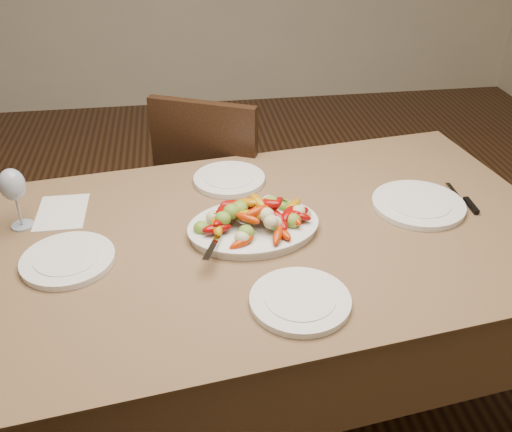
{
  "coord_description": "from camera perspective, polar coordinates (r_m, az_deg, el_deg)",
  "views": [
    {
      "loc": [
        -0.3,
        -1.48,
        1.7
      ],
      "look_at": [
        -0.09,
        -0.09,
        0.82
      ],
      "focal_mm": 40.0,
      "sensor_mm": 36.0,
      "label": 1
    }
  ],
  "objects": [
    {
      "name": "table_knife",
      "position": [
        1.97,
        19.98,
        1.55
      ],
      "size": [
        0.03,
        0.2,
        0.01
      ],
      "primitive_type": null,
      "rotation": [
        0.0,
        0.0,
        -0.05
      ],
      "color": "#9EA0A8",
      "rests_on": "dining_table"
    },
    {
      "name": "plate_left",
      "position": [
        1.65,
        -18.29,
        -4.2
      ],
      "size": [
        0.26,
        0.26,
        0.02
      ],
      "primitive_type": "cylinder",
      "color": "white",
      "rests_on": "dining_table"
    },
    {
      "name": "plate_right",
      "position": [
        1.89,
        15.91,
        1.1
      ],
      "size": [
        0.29,
        0.29,
        0.02
      ],
      "primitive_type": "cylinder",
      "color": "white",
      "rests_on": "dining_table"
    },
    {
      "name": "serving_platter",
      "position": [
        1.69,
        -0.24,
        -1.28
      ],
      "size": [
        0.41,
        0.33,
        0.02
      ],
      "primitive_type": "ellipsoid",
      "rotation": [
        0.0,
        0.0,
        0.13
      ],
      "color": "white",
      "rests_on": "dining_table"
    },
    {
      "name": "plate_near",
      "position": [
        1.44,
        4.43,
        -8.48
      ],
      "size": [
        0.25,
        0.25,
        0.02
      ],
      "primitive_type": "cylinder",
      "color": "white",
      "rests_on": "dining_table"
    },
    {
      "name": "floor",
      "position": [
        2.28,
        2.11,
        -16.28
      ],
      "size": [
        6.0,
        6.0,
        0.0
      ],
      "primitive_type": "plane",
      "color": "#361F10",
      "rests_on": "ground"
    },
    {
      "name": "chair_far",
      "position": [
        2.49,
        -3.36,
        2.59
      ],
      "size": [
        0.56,
        0.56,
        0.95
      ],
      "primitive_type": null,
      "rotation": [
        0.0,
        0.0,
        2.71
      ],
      "color": "black",
      "rests_on": "ground"
    },
    {
      "name": "plate_far",
      "position": [
        1.96,
        -2.69,
        3.67
      ],
      "size": [
        0.24,
        0.24,
        0.02
      ],
      "primitive_type": "cylinder",
      "color": "white",
      "rests_on": "dining_table"
    },
    {
      "name": "roasted_vegetables",
      "position": [
        1.66,
        -0.24,
        0.36
      ],
      "size": [
        0.34,
        0.25,
        0.09
      ],
      "primitive_type": null,
      "rotation": [
        0.0,
        0.0,
        0.13
      ],
      "color": "#860705",
      "rests_on": "serving_platter"
    },
    {
      "name": "serving_spoon",
      "position": [
        1.63,
        -2.09,
        -1.24
      ],
      "size": [
        0.28,
        0.15,
        0.03
      ],
      "primitive_type": null,
      "rotation": [
        0.0,
        0.0,
        -0.34
      ],
      "color": "#9EA0A8",
      "rests_on": "serving_platter"
    },
    {
      "name": "wine_glass",
      "position": [
        1.82,
        -22.93,
        1.76
      ],
      "size": [
        0.08,
        0.08,
        0.2
      ],
      "primitive_type": null,
      "color": "#8C99A5",
      "rests_on": "dining_table"
    },
    {
      "name": "menu_card",
      "position": [
        1.89,
        -18.85,
        0.38
      ],
      "size": [
        0.15,
        0.21,
        0.0
      ],
      "primitive_type": "cube",
      "rotation": [
        0.0,
        0.0,
        -0.0
      ],
      "color": "silver",
      "rests_on": "dining_table"
    },
    {
      "name": "dining_table",
      "position": [
        1.93,
        -0.0,
        -11.14
      ],
      "size": [
        1.96,
        1.27,
        0.76
      ],
      "primitive_type": "cube",
      "rotation": [
        0.0,
        0.0,
        0.13
      ],
      "color": "brown",
      "rests_on": "ground"
    }
  ]
}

